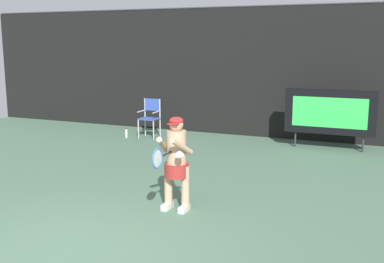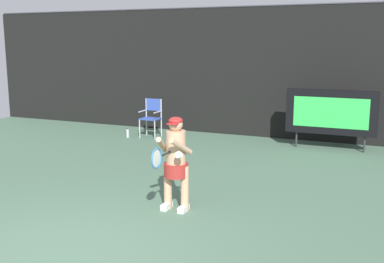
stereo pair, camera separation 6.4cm
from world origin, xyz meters
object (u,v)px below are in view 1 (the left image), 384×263
at_px(tennis_player, 176,159).
at_px(tennis_racket, 158,158).
at_px(water_bottle, 126,133).
at_px(umpire_chair, 150,115).
at_px(scoreboard, 330,112).

relative_size(tennis_player, tennis_racket, 2.51).
bearing_deg(water_bottle, tennis_racket, -54.99).
height_order(tennis_player, tennis_racket, tennis_player).
distance_m(umpire_chair, water_bottle, 0.84).
relative_size(scoreboard, tennis_player, 1.45).
height_order(umpire_chair, tennis_player, tennis_player).
bearing_deg(tennis_racket, umpire_chair, 131.75).
relative_size(umpire_chair, tennis_player, 0.71).
bearing_deg(umpire_chair, scoreboard, 4.02).
bearing_deg(tennis_player, scoreboard, 72.28).
xyz_separation_m(tennis_player, tennis_racket, (-0.03, -0.57, 0.15)).
height_order(umpire_chair, tennis_racket, tennis_racket).
relative_size(umpire_chair, water_bottle, 4.08).
xyz_separation_m(scoreboard, tennis_racket, (-1.75, -5.95, 0.04)).
xyz_separation_m(umpire_chair, water_bottle, (-0.59, -0.35, -0.50)).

